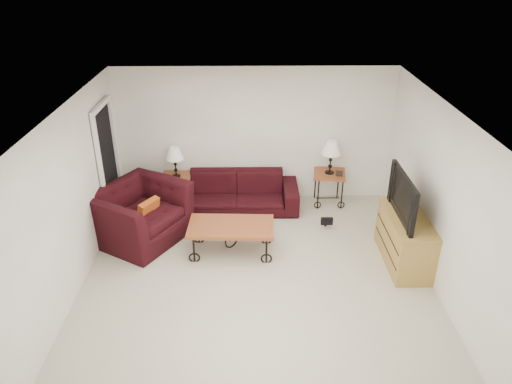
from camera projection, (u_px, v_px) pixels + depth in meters
ground at (257, 274)px, 7.12m from camera, size 5.00×5.00×0.00m
wall_back at (255, 135)px, 8.78m from camera, size 5.00×0.02×2.50m
wall_front at (261, 328)px, 4.33m from camera, size 5.00×0.02×2.50m
wall_left at (72, 200)px, 6.52m from camera, size 0.02×5.00×2.50m
wall_right at (439, 198)px, 6.59m from camera, size 0.02×5.00×2.50m
ceiling at (257, 110)px, 5.99m from camera, size 5.00×5.00×0.00m
doorway at (108, 166)px, 8.10m from camera, size 0.08×0.94×2.04m
sofa at (236, 192)px, 8.77m from camera, size 2.24×0.87×0.65m
side_table_left at (178, 190)px, 8.93m from camera, size 0.53×0.53×0.57m
side_table_right at (328, 188)px, 8.96m from camera, size 0.65×0.65×0.62m
lamp_left at (175, 162)px, 8.67m from camera, size 0.33×0.33×0.57m
lamp_right at (331, 157)px, 8.68m from camera, size 0.40×0.40×0.62m
photo_frame_left at (167, 177)px, 8.65m from camera, size 0.12×0.03×0.10m
photo_frame_right at (339, 174)px, 8.66m from camera, size 0.12×0.06×0.10m
coffee_table at (231, 239)px, 7.52m from camera, size 1.34×0.76×0.49m
armchair at (140, 214)px, 7.80m from camera, size 1.76×1.81×0.90m
throw_pillow at (148, 212)px, 7.73m from camera, size 0.30×0.40×0.41m
tv_stand at (405, 240)px, 7.23m from camera, size 0.54×1.30×0.78m
television at (410, 197)px, 6.90m from camera, size 0.15×1.17×0.67m
backpack at (326, 216)px, 8.24m from camera, size 0.34×0.28×0.40m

